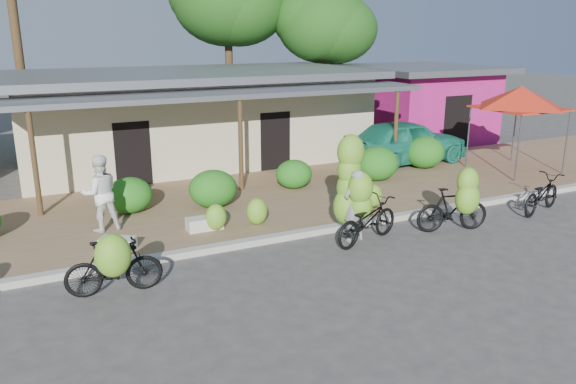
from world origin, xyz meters
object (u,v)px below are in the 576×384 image
bike_far_right (541,194)px  sack_far (118,244)px  red_canopy (521,97)px  teal_van (406,141)px  bike_center (359,202)px  bystander (100,193)px  bike_left (113,265)px  vendor (355,206)px  sack_near (204,223)px  tree_center_right (223,0)px  bike_right (456,205)px  tree_near_right (319,23)px

bike_far_right → sack_far: size_ratio=2.75×
red_canopy → teal_van: red_canopy is taller
bike_center → bystander: bike_center is taller
bike_left → sack_far: bearing=-4.1°
bike_center → vendor: bearing=81.1°
bike_far_right → sack_near: bearing=56.9°
sack_far → vendor: 5.38m
tree_center_right → sack_near: (-5.41, -13.43, -5.85)m
bike_right → bystander: bearing=79.5°
tree_near_right → bystander: size_ratio=3.68×
tree_center_right → bystander: (-7.62, -12.41, -5.08)m
bystander → tree_near_right: bearing=-143.0°
bike_left → bike_right: 7.98m
tree_center_right → tree_near_right: bearing=-26.6°
vendor → bystander: (-5.23, 2.96, 0.19)m
red_canopy → bystander: size_ratio=1.90×
bike_right → bike_center: bearing=88.6°
bike_left → bike_center: 5.68m
tree_center_right → bike_far_right: (3.28, -15.77, -5.61)m
sack_far → bike_center: bearing=-15.7°
sack_near → bystander: size_ratio=0.46×
bike_right → sack_far: size_ratio=2.55×
tree_center_right → bike_far_right: 17.05m
bike_right → tree_near_right: bearing=-1.0°
red_canopy → bike_center: bearing=-159.6°
red_canopy → bike_center: red_canopy is taller
red_canopy → sack_near: (-11.42, -1.14, -2.34)m
red_canopy → bike_right: bearing=-147.8°
tree_near_right → vendor: (-6.39, -13.37, -4.26)m
bystander → bike_right: bearing=150.0°
bike_left → bike_center: size_ratio=0.74×
tree_center_right → sack_far: bearing=-118.5°
bystander → teal_van: bearing=-171.4°
bike_left → tree_center_right: bearing=-19.7°
bike_far_right → bystander: (-10.90, 3.35, 0.53)m
bike_far_right → vendor: bearing=68.0°
sack_near → teal_van: (8.72, 3.63, 0.65)m
bike_center → tree_near_right: bearing=-43.1°
sack_near → sack_far: 2.16m
bike_left → bystander: bystander is taller
bike_far_right → sack_far: bike_far_right is taller
teal_van → red_canopy: bearing=-135.0°
red_canopy → bike_left: bearing=-165.4°
vendor → bike_far_right: bearing=171.5°
bike_right → red_canopy: bearing=-43.2°
red_canopy → bystander: bearing=-179.4°
tree_center_right → vendor: bearing=-98.8°
tree_center_right → red_canopy: tree_center_right is taller
bike_right → tree_center_right: bearing=14.9°
vendor → teal_van: bearing=-140.1°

